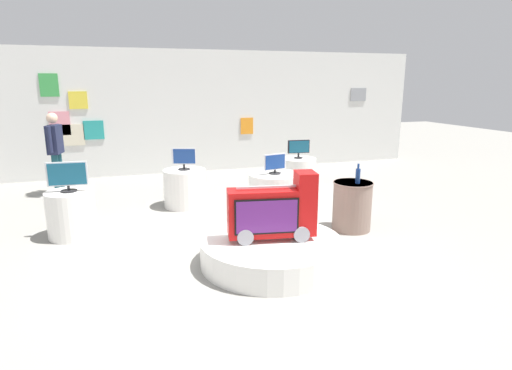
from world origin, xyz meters
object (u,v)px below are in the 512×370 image
object	(u,v)px
display_pedestal_right_rear	(71,214)
tv_on_far_right	(275,163)
tv_on_center_rear	(184,158)
tv_on_right_rear	(67,176)
display_pedestal_center_rear	(185,188)
display_pedestal_far_right	(275,193)
bottle_on_side_table	(358,175)
display_pedestal_left_rear	(298,174)
novelty_firetruck_tv	(273,213)
main_display_pedestal	(271,251)
side_table_round	(352,205)
tv_on_left_rear	(299,148)
shopper_browsing_near_truck	(55,148)

from	to	relation	value
display_pedestal_right_rear	tv_on_far_right	size ratio (longest dim) A/B	1.64
tv_on_center_rear	tv_on_right_rear	bearing A→B (deg)	-149.80
display_pedestal_center_rear	tv_on_center_rear	xyz separation A→B (m)	(0.00, -0.00, 0.53)
display_pedestal_far_right	bottle_on_side_table	bearing A→B (deg)	-57.47
display_pedestal_left_rear	tv_on_far_right	xyz separation A→B (m)	(-0.96, -1.24, 0.50)
display_pedestal_right_rear	tv_on_far_right	distance (m)	3.18
novelty_firetruck_tv	tv_on_center_rear	xyz separation A→B (m)	(-0.63, 2.75, 0.22)
display_pedestal_right_rear	tv_on_center_rear	bearing A→B (deg)	30.10
tv_on_center_rear	main_display_pedestal	bearing A→B (deg)	-77.36
tv_on_right_rear	side_table_round	world-z (taller)	tv_on_right_rear
tv_on_left_rear	shopper_browsing_near_truck	world-z (taller)	shopper_browsing_near_truck
novelty_firetruck_tv	display_pedestal_center_rear	world-z (taller)	novelty_firetruck_tv
display_pedestal_far_right	tv_on_far_right	bearing A→B (deg)	-101.76
tv_on_center_rear	display_pedestal_right_rear	size ratio (longest dim) A/B	0.61
novelty_firetruck_tv	tv_on_far_right	bearing A→B (deg)	69.15
display_pedestal_left_rear	tv_on_right_rear	bearing A→B (deg)	-160.38
novelty_firetruck_tv	display_pedestal_left_rear	bearing A→B (deg)	61.92
display_pedestal_right_rear	tv_on_far_right	bearing A→B (deg)	3.95
tv_on_left_rear	tv_on_center_rear	distance (m)	2.38
tv_on_center_rear	shopper_browsing_near_truck	size ratio (longest dim) A/B	0.25
display_pedestal_far_right	tv_on_far_right	size ratio (longest dim) A/B	2.18
tv_on_right_rear	display_pedestal_far_right	size ratio (longest dim) A/B	0.61
novelty_firetruck_tv	tv_on_left_rear	size ratio (longest dim) A/B	2.40
display_pedestal_left_rear	tv_on_right_rear	distance (m)	4.37
novelty_firetruck_tv	shopper_browsing_near_truck	size ratio (longest dim) A/B	0.68
main_display_pedestal	novelty_firetruck_tv	bearing A→B (deg)	-28.48
tv_on_right_rear	display_pedestal_far_right	world-z (taller)	tv_on_right_rear
display_pedestal_center_rear	tv_on_far_right	distance (m)	1.67
main_display_pedestal	tv_on_right_rear	bearing A→B (deg)	143.85
tv_on_center_rear	side_table_round	xyz separation A→B (m)	(2.16, -1.96, -0.49)
tv_on_left_rear	bottle_on_side_table	distance (m)	2.49
display_pedestal_right_rear	bottle_on_side_table	world-z (taller)	bottle_on_side_table
novelty_firetruck_tv	side_table_round	distance (m)	1.74
display_pedestal_left_rear	shopper_browsing_near_truck	xyz separation A→B (m)	(-4.55, 1.10, 0.59)
novelty_firetruck_tv	tv_on_center_rear	world-z (taller)	novelty_firetruck_tv
display_pedestal_far_right	side_table_round	xyz separation A→B (m)	(0.78, -1.17, 0.04)
display_pedestal_left_rear	side_table_round	size ratio (longest dim) A/B	0.99
display_pedestal_center_rear	bottle_on_side_table	world-z (taller)	bottle_on_side_table
display_pedestal_right_rear	shopper_browsing_near_truck	bearing A→B (deg)	100.19
side_table_round	display_pedestal_far_right	bearing A→B (deg)	123.71
display_pedestal_center_rear	display_pedestal_right_rear	world-z (taller)	same
tv_on_center_rear	side_table_round	distance (m)	2.96
tv_on_left_rear	display_pedestal_left_rear	bearing A→B (deg)	95.18
display_pedestal_center_rear	display_pedestal_right_rear	size ratio (longest dim) A/B	1.12
display_pedestal_far_right	tv_on_right_rear	bearing A→B (deg)	-175.90
tv_on_left_rear	shopper_browsing_near_truck	xyz separation A→B (m)	(-4.55, 1.11, 0.05)
tv_on_left_rear	novelty_firetruck_tv	bearing A→B (deg)	-118.12
display_pedestal_right_rear	display_pedestal_far_right	distance (m)	3.14
display_pedestal_left_rear	display_pedestal_far_right	world-z (taller)	same
tv_on_center_rear	display_pedestal_far_right	xyz separation A→B (m)	(1.38, -0.79, -0.53)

